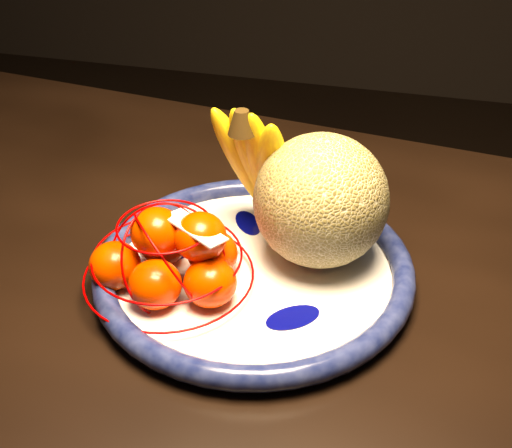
% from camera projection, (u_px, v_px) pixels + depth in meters
% --- Properties ---
extents(dining_table, '(1.48, 1.00, 0.70)m').
position_uv_depth(dining_table, '(86.00, 276.00, 0.87)').
color(dining_table, black).
rests_on(dining_table, ground).
extents(fruit_bowl, '(0.37, 0.37, 0.03)m').
position_uv_depth(fruit_bowl, '(254.00, 268.00, 0.75)').
color(fruit_bowl, white).
rests_on(fruit_bowl, dining_table).
extents(cantaloupe, '(0.15, 0.15, 0.15)m').
position_uv_depth(cantaloupe, '(321.00, 201.00, 0.72)').
color(cantaloupe, olive).
rests_on(cantaloupe, fruit_bowl).
extents(banana_bunch, '(0.12, 0.12, 0.19)m').
position_uv_depth(banana_bunch, '(259.00, 160.00, 0.77)').
color(banana_bunch, yellow).
rests_on(banana_bunch, fruit_bowl).
extents(mandarin_bag, '(0.22, 0.22, 0.12)m').
position_uv_depth(mandarin_bag, '(172.00, 257.00, 0.70)').
color(mandarin_bag, '#FF3900').
rests_on(mandarin_bag, fruit_bowl).
extents(price_tag, '(0.08, 0.06, 0.01)m').
position_uv_depth(price_tag, '(195.00, 228.00, 0.67)').
color(price_tag, white).
rests_on(price_tag, mandarin_bag).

